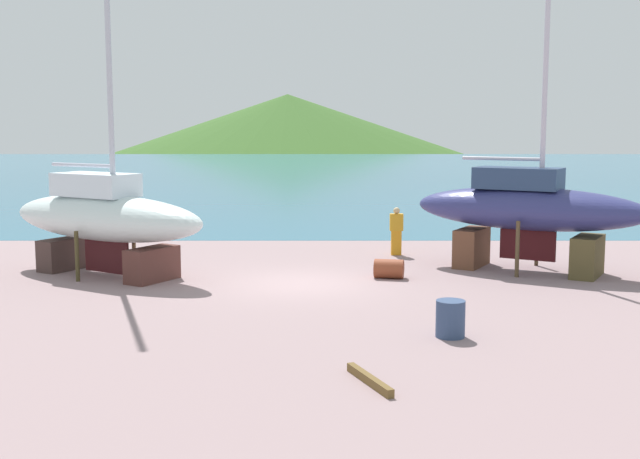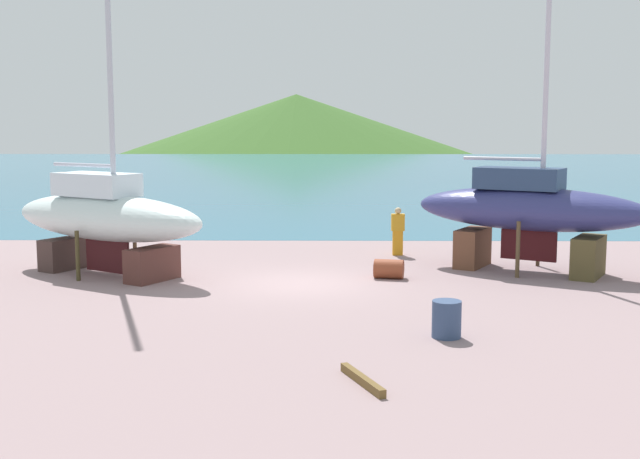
% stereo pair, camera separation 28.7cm
% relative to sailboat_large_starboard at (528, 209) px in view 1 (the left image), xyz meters
% --- Properties ---
extents(ground_plane, '(41.57, 41.57, 0.00)m').
position_rel_sailboat_large_starboard_xyz_m(ground_plane, '(-6.79, -4.03, -1.88)').
color(ground_plane, gray).
extents(sea_water, '(133.75, 89.92, 0.01)m').
position_rel_sailboat_large_starboard_xyz_m(sea_water, '(-6.79, 51.33, -1.88)').
color(sea_water, '#2B6783').
rests_on(sea_water, ground).
extents(headland_hill, '(124.47, 124.47, 20.87)m').
position_rel_sailboat_large_starboard_xyz_m(headland_hill, '(-12.73, 138.03, -1.88)').
color(headland_hill, '#365E24').
rests_on(headland_hill, ground).
extents(sailboat_large_starboard, '(7.08, 5.20, 12.34)m').
position_rel_sailboat_large_starboard_xyz_m(sailboat_large_starboard, '(0.00, 0.00, 0.00)').
color(sailboat_large_starboard, brown).
rests_on(sailboat_large_starboard, ground).
extents(sailboat_mid_port, '(7.17, 5.44, 11.86)m').
position_rel_sailboat_large_starboard_xyz_m(sailboat_mid_port, '(-12.54, -0.63, -0.15)').
color(sailboat_mid_port, '#55302A').
rests_on(sailboat_mid_port, ground).
extents(worker, '(0.44, 0.25, 1.63)m').
position_rel_sailboat_large_starboard_xyz_m(worker, '(-3.65, 3.00, -1.03)').
color(worker, orange).
rests_on(worker, ground).
extents(barrel_blue_faded, '(0.77, 0.77, 0.78)m').
position_rel_sailboat_large_starboard_xyz_m(barrel_blue_faded, '(-3.52, -7.57, -1.49)').
color(barrel_blue_faded, navy).
rests_on(barrel_blue_faded, ground).
extents(barrel_rust_far, '(0.93, 0.71, 0.55)m').
position_rel_sailboat_large_starboard_xyz_m(barrel_rust_far, '(-4.25, -1.14, -1.60)').
color(barrel_rust_far, brown).
rests_on(barrel_rust_far, ground).
extents(timber_long_fore, '(0.72, 1.55, 0.15)m').
position_rel_sailboat_large_starboard_xyz_m(timber_long_fore, '(-5.39, -10.62, -1.80)').
color(timber_long_fore, brown).
rests_on(timber_long_fore, ground).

